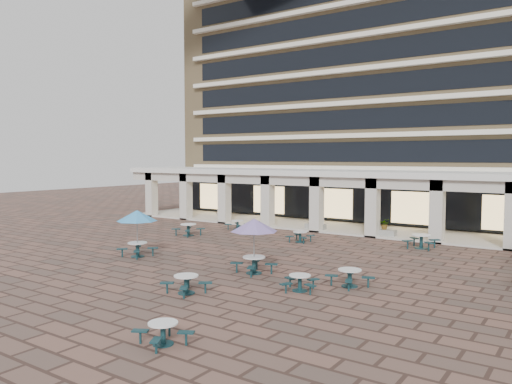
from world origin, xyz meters
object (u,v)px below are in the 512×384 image
(picnic_table_2, at_px, (186,283))
(picnic_table_3, at_px, (163,331))
(planter_right, at_px, (385,230))
(planter_left, at_px, (316,224))

(picnic_table_2, height_order, picnic_table_3, picnic_table_2)
(planter_right, bearing_deg, planter_left, 180.00)
(planter_right, bearing_deg, picnic_table_3, -85.80)
(picnic_table_3, height_order, planter_right, planter_right)
(picnic_table_2, distance_m, planter_left, 18.41)
(planter_left, bearing_deg, picnic_table_2, -78.21)
(picnic_table_2, distance_m, planter_right, 18.08)
(picnic_table_3, relative_size, planter_left, 1.14)
(picnic_table_2, xyz_separation_m, picnic_table_3, (3.13, -4.38, -0.05))
(picnic_table_2, relative_size, planter_left, 1.21)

